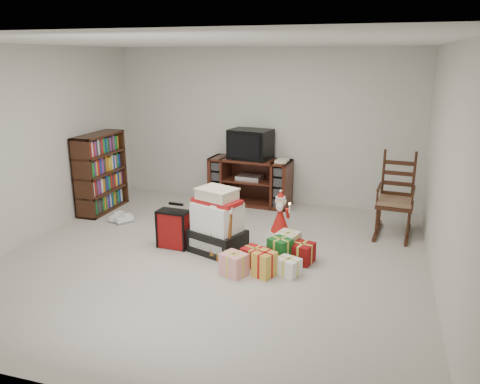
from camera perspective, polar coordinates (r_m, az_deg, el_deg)
name	(u,v)px	position (r m, az deg, el deg)	size (l,w,h in m)	color
room	(211,157)	(5.35, -3.60, 4.27)	(5.01, 5.01, 2.51)	#AEAA9F
tv_stand	(250,181)	(7.66, 1.23, 1.30)	(1.36, 0.57, 0.76)	#421A12
bookshelf	(101,174)	(7.62, -16.60, 2.12)	(0.33, 0.99, 1.22)	#3B1F10
rocking_chair	(394,205)	(6.70, 18.32, -1.55)	(0.54, 0.82, 1.18)	#3B1F10
gift_pile	(217,225)	(5.78, -2.77, -4.05)	(0.76, 0.66, 0.80)	black
red_suitcase	(174,229)	(6.00, -8.10, -4.48)	(0.39, 0.22, 0.57)	maroon
stocking	(221,233)	(5.58, -2.31, -4.99)	(0.31, 0.13, 0.67)	#0C6D1E
teddy_bear	(227,237)	(5.96, -1.58, -5.52)	(0.22, 0.20, 0.33)	brown
santa_figurine	(280,218)	(6.41, 4.91, -3.12)	(0.30, 0.28, 0.62)	#AE1712
mrs_claus_figurine	(207,217)	(6.45, -4.06, -3.04)	(0.29, 0.28, 0.60)	#AE1712
sneaker_pair	(121,219)	(7.13, -14.34, -3.20)	(0.36, 0.27, 0.09)	white
gift_cluster	(272,257)	(5.46, 3.90, -7.92)	(0.72, 1.05, 0.25)	#A71314
crt_television	(250,144)	(7.54, 1.28, 5.85)	(0.72, 0.58, 0.48)	black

